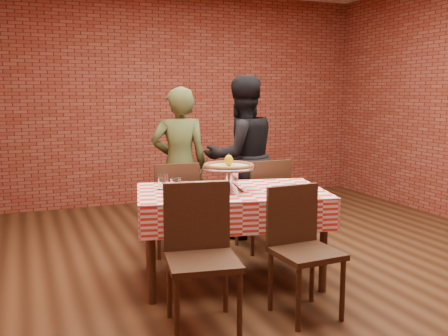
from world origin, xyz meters
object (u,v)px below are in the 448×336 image
(water_glass_left, at_px, (176,186))
(chair_near_left, at_px, (203,259))
(diner_olive, at_px, (180,165))
(water_glass_right, at_px, (163,181))
(table, at_px, (231,236))
(chair_far_left, at_px, (174,207))
(pizza_stand, at_px, (229,179))
(condiment_caddy, at_px, (232,175))
(diner_black, at_px, (241,157))
(chair_far_right, at_px, (261,204))
(chair_near_right, at_px, (306,254))
(pizza, at_px, (229,167))

(water_glass_left, distance_m, chair_near_left, 0.78)
(diner_olive, bearing_deg, water_glass_right, 78.92)
(table, relative_size, diner_olive, 0.92)
(water_glass_left, distance_m, diner_olive, 1.36)
(table, distance_m, chair_far_left, 0.91)
(pizza_stand, relative_size, chair_near_left, 0.46)
(condiment_caddy, xyz_separation_m, diner_black, (0.50, 0.92, 0.02))
(chair_far_right, bearing_deg, condiment_caddy, 39.49)
(pizza_stand, height_order, chair_near_right, pizza_stand)
(chair_far_left, relative_size, diner_olive, 0.56)
(table, xyz_separation_m, chair_far_right, (0.61, 0.68, 0.08))
(chair_far_right, bearing_deg, diner_olive, -43.40)
(chair_near_left, relative_size, chair_far_right, 1.04)
(pizza, relative_size, chair_near_left, 0.43)
(pizza, height_order, chair_near_right, pizza)
(diner_black, bearing_deg, chair_near_right, 75.32)
(condiment_caddy, distance_m, chair_near_left, 1.20)
(diner_black, bearing_deg, pizza_stand, 58.30)
(table, relative_size, pizza_stand, 3.41)
(chair_far_left, bearing_deg, condiment_caddy, 124.02)
(chair_near_right, xyz_separation_m, chair_far_right, (0.39, 1.49, 0.01))
(water_glass_right, relative_size, chair_near_left, 0.14)
(water_glass_right, distance_m, chair_far_left, 0.80)
(water_glass_right, distance_m, diner_black, 1.46)
(condiment_caddy, distance_m, chair_near_right, 1.14)
(condiment_caddy, bearing_deg, pizza, -97.95)
(table, height_order, pizza_stand, pizza_stand)
(water_glass_right, bearing_deg, chair_far_left, 67.10)
(water_glass_right, bearing_deg, diner_black, 40.21)
(condiment_caddy, height_order, chair_far_right, same)
(pizza_stand, relative_size, chair_far_left, 0.48)
(chair_near_right, distance_m, chair_far_left, 1.75)
(chair_far_right, bearing_deg, water_glass_right, 20.98)
(chair_far_right, bearing_deg, chair_far_left, -14.50)
(chair_far_right, distance_m, diner_olive, 0.95)
(water_glass_right, bearing_deg, water_glass_left, -83.14)
(condiment_caddy, bearing_deg, water_glass_right, -158.65)
(chair_near_left, bearing_deg, water_glass_right, 99.17)
(pizza_stand, relative_size, diner_black, 0.25)
(water_glass_right, bearing_deg, diner_olive, 66.28)
(water_glass_right, bearing_deg, chair_far_right, 21.89)
(pizza_stand, height_order, water_glass_left, pizza_stand)
(pizza_stand, distance_m, water_glass_left, 0.44)
(pizza, xyz_separation_m, water_glass_right, (-0.47, 0.26, -0.13))
(chair_far_left, distance_m, diner_black, 0.98)
(chair_near_left, xyz_separation_m, diner_black, (1.11, 1.89, 0.39))
(chair_near_right, bearing_deg, chair_far_right, 72.11)
(water_glass_right, height_order, condiment_caddy, condiment_caddy)
(water_glass_left, distance_m, condiment_caddy, 0.64)
(chair_near_left, xyz_separation_m, chair_far_left, (0.27, 1.59, -0.02))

